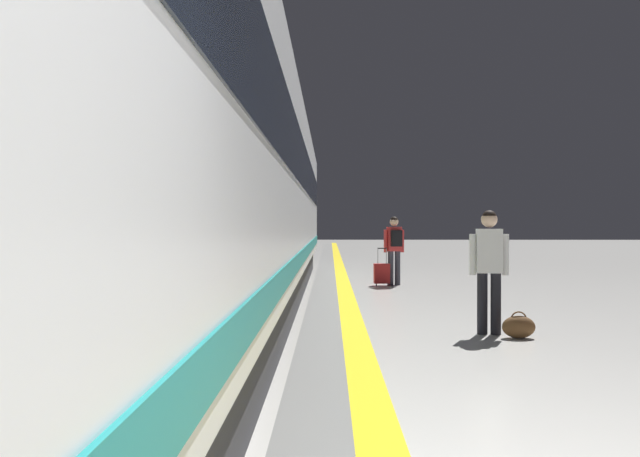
# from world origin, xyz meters

# --- Properties ---
(safety_line_strip) EXTENTS (0.36, 80.00, 0.01)m
(safety_line_strip) POSITION_xyz_m (-0.75, 10.00, 0.00)
(safety_line_strip) COLOR yellow
(safety_line_strip) RESTS_ON ground
(tactile_edge_band) EXTENTS (0.75, 80.00, 0.01)m
(tactile_edge_band) POSITION_xyz_m (-1.14, 10.00, 0.00)
(tactile_edge_band) COLOR slate
(tactile_edge_band) RESTS_ON ground
(high_speed_train) EXTENTS (2.94, 28.34, 4.97)m
(high_speed_train) POSITION_xyz_m (-2.99, 7.71, 2.50)
(high_speed_train) COLOR #38383D
(high_speed_train) RESTS_ON ground
(passenger_near) EXTENTS (0.53, 0.24, 1.71)m
(passenger_near) POSITION_xyz_m (1.10, 7.78, 0.99)
(passenger_near) COLOR black
(passenger_near) RESTS_ON ground
(duffel_bag_near) EXTENTS (0.44, 0.26, 0.36)m
(duffel_bag_near) POSITION_xyz_m (1.42, 7.48, 0.15)
(duffel_bag_near) COLOR brown
(duffel_bag_near) RESTS_ON ground
(passenger_mid) EXTENTS (0.51, 0.39, 1.70)m
(passenger_mid) POSITION_xyz_m (0.51, 14.87, 1.01)
(passenger_mid) COLOR #383842
(passenger_mid) RESTS_ON ground
(suitcase_mid) EXTENTS (0.39, 0.26, 0.93)m
(suitcase_mid) POSITION_xyz_m (0.19, 14.71, 0.30)
(suitcase_mid) COLOR #A51E1E
(suitcase_mid) RESTS_ON ground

